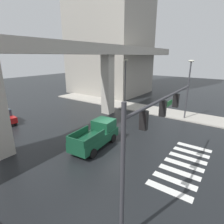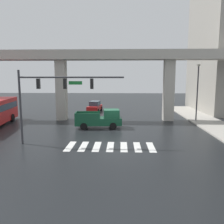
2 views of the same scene
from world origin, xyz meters
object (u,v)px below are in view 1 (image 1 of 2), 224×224
(street_lamp_near_corner, at_px, (189,83))
(pickup_truck, at_px, (97,135))
(sedan_red, at_px, (2,116))
(traffic_signal_mast, at_px, (153,125))
(street_lamp_mid_block, at_px, (125,78))

(street_lamp_near_corner, bearing_deg, pickup_truck, 159.49)
(sedan_red, xyz_separation_m, traffic_signal_mast, (-1.35, -19.38, 3.70))
(pickup_truck, relative_size, sedan_red, 1.17)
(pickup_truck, bearing_deg, traffic_signal_mast, -118.10)
(traffic_signal_mast, height_order, street_lamp_mid_block, street_lamp_mid_block)
(street_lamp_mid_block, bearing_deg, street_lamp_near_corner, -90.00)
(pickup_truck, distance_m, street_lamp_mid_block, 13.16)
(pickup_truck, bearing_deg, street_lamp_mid_block, 20.48)
(pickup_truck, height_order, street_lamp_mid_block, street_lamp_mid_block)
(pickup_truck, relative_size, street_lamp_mid_block, 0.72)
(street_lamp_near_corner, relative_size, street_lamp_mid_block, 1.00)
(pickup_truck, relative_size, traffic_signal_mast, 0.60)
(sedan_red, height_order, street_lamp_near_corner, street_lamp_near_corner)
(pickup_truck, distance_m, traffic_signal_mast, 8.25)
(street_lamp_near_corner, bearing_deg, traffic_signal_mast, -172.15)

